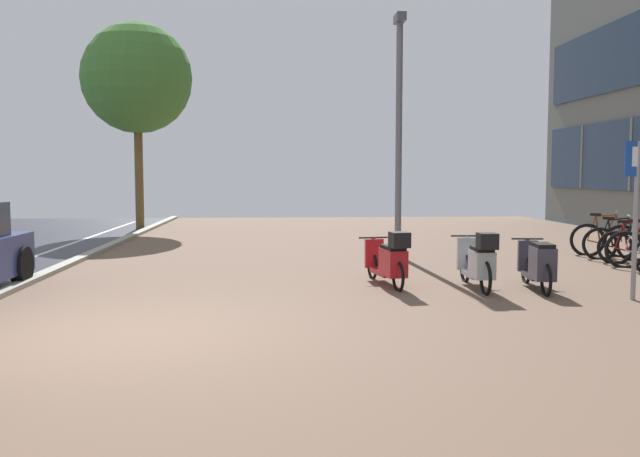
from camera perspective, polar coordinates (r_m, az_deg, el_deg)
ground at (r=7.98m, az=-5.89°, el=-8.82°), size 21.00×40.00×0.13m
bicycle_rack_03 at (r=14.98m, az=24.76°, el=-1.47°), size 1.21×0.61×0.96m
bicycle_rack_04 at (r=15.56m, az=23.73°, el=-1.18°), size 1.31×0.60×0.99m
bicycle_rack_05 at (r=16.16m, az=22.82°, el=-0.90°), size 1.29×0.79×1.03m
scooter_near at (r=10.92m, az=13.21°, el=-2.78°), size 0.52×1.76×0.96m
scooter_mid at (r=10.98m, az=5.88°, el=-2.70°), size 0.64×1.80×0.95m
scooter_far at (r=11.10m, az=17.93°, el=-2.93°), size 0.54×1.69×0.79m
parking_sign at (r=10.70m, az=25.10°, el=2.05°), size 0.40×0.07×2.29m
lamp_post at (r=14.94m, az=6.66°, el=8.88°), size 0.20×0.52×5.23m
street_tree at (r=23.07m, az=-15.16°, el=12.08°), size 3.53×3.53×6.64m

